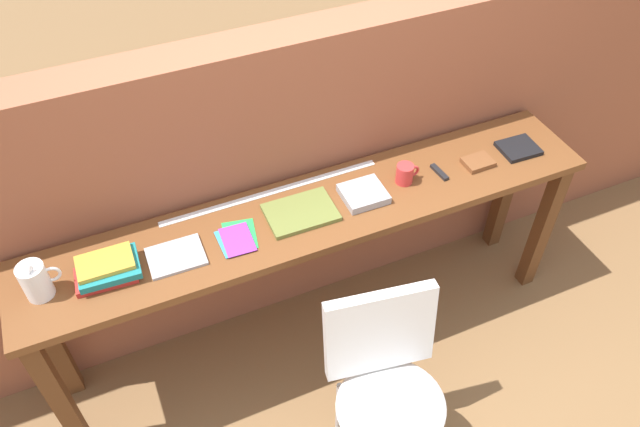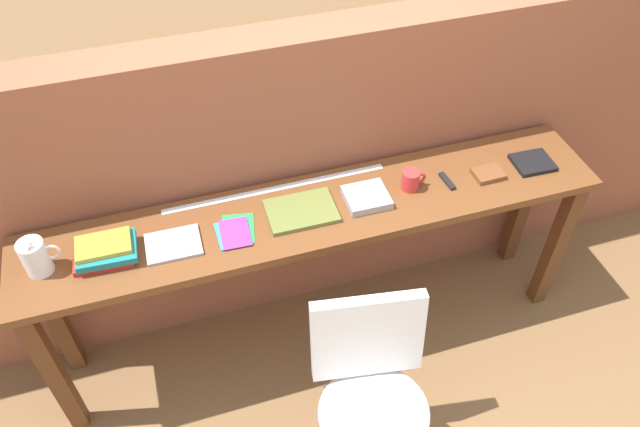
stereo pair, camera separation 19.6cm
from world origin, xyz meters
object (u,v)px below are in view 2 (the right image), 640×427
(pamphlet_pile_colourful, at_px, (235,232))
(leather_journal_brown, at_px, (488,174))
(pitcher_white, at_px, (36,257))
(mug, at_px, (411,180))
(book_stack_leftmost, at_px, (105,251))
(multitool_folded, at_px, (447,181))
(magazine_cycling, at_px, (173,245))
(book_repair_rightmost, at_px, (533,163))
(book_open_centre, at_px, (301,211))
(chair_white_moulded, at_px, (372,386))

(pamphlet_pile_colourful, xyz_separation_m, leather_journal_brown, (1.14, 0.00, 0.01))
(pitcher_white, height_order, mug, pitcher_white)
(leather_journal_brown, bearing_deg, pitcher_white, 178.33)
(pitcher_white, relative_size, book_stack_leftmost, 0.73)
(pitcher_white, distance_m, multitool_folded, 1.70)
(book_stack_leftmost, height_order, magazine_cycling, book_stack_leftmost)
(leather_journal_brown, bearing_deg, magazine_cycling, 179.08)
(leather_journal_brown, height_order, book_repair_rightmost, leather_journal_brown)
(pamphlet_pile_colourful, bearing_deg, magazine_cycling, 179.53)
(book_stack_leftmost, distance_m, book_open_centre, 0.79)
(book_stack_leftmost, relative_size, leather_journal_brown, 1.93)
(pamphlet_pile_colourful, bearing_deg, chair_white_moulded, -59.38)
(book_repair_rightmost, bearing_deg, leather_journal_brown, -175.25)
(book_open_centre, height_order, book_repair_rightmost, same)
(multitool_folded, bearing_deg, pamphlet_pile_colourful, -178.97)
(book_stack_leftmost, height_order, book_repair_rightmost, book_stack_leftmost)
(book_repair_rightmost, bearing_deg, pamphlet_pile_colourful, -177.32)
(magazine_cycling, xyz_separation_m, multitool_folded, (1.20, 0.02, 0.00))
(pitcher_white, relative_size, book_repair_rightmost, 1.06)
(pitcher_white, bearing_deg, mug, 0.26)
(book_open_centre, bearing_deg, book_repair_rightmost, -0.06)
(pamphlet_pile_colourful, relative_size, book_open_centre, 0.70)
(pitcher_white, xyz_separation_m, mug, (1.53, 0.01, -0.03))
(book_open_centre, distance_m, multitool_folded, 0.66)
(book_stack_leftmost, relative_size, magazine_cycling, 1.16)
(leather_journal_brown, bearing_deg, mug, 173.96)
(book_stack_leftmost, relative_size, mug, 2.29)
(book_stack_leftmost, bearing_deg, pitcher_white, 177.49)
(chair_white_moulded, distance_m, pitcher_white, 1.37)
(leather_journal_brown, bearing_deg, book_stack_leftmost, 178.59)
(book_open_centre, bearing_deg, magazine_cycling, -176.43)
(pitcher_white, height_order, leather_journal_brown, pitcher_white)
(mug, bearing_deg, pitcher_white, -179.74)
(mug, xyz_separation_m, leather_journal_brown, (0.36, -0.03, -0.03))
(pitcher_white, distance_m, leather_journal_brown, 1.89)
(chair_white_moulded, relative_size, book_repair_rightmost, 5.14)
(book_stack_leftmost, height_order, book_open_centre, book_stack_leftmost)
(book_open_centre, bearing_deg, book_stack_leftmost, -178.37)
(pamphlet_pile_colourful, xyz_separation_m, multitool_folded, (0.95, 0.02, 0.00))
(chair_white_moulded, height_order, pamphlet_pile_colourful, chair_white_moulded)
(pamphlet_pile_colourful, height_order, leather_journal_brown, leather_journal_brown)
(book_repair_rightmost, bearing_deg, book_open_centre, -178.67)
(magazine_cycling, xyz_separation_m, pamphlet_pile_colourful, (0.25, -0.00, -0.00))
(book_open_centre, relative_size, multitool_folded, 2.62)
(mug, distance_m, leather_journal_brown, 0.36)
(magazine_cycling, relative_size, multitool_folded, 1.97)
(book_open_centre, distance_m, book_repair_rightmost, 1.08)
(magazine_cycling, relative_size, pamphlet_pile_colourful, 1.07)
(multitool_folded, bearing_deg, leather_journal_brown, -4.59)
(book_open_centre, xyz_separation_m, mug, (0.49, 0.01, 0.04))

